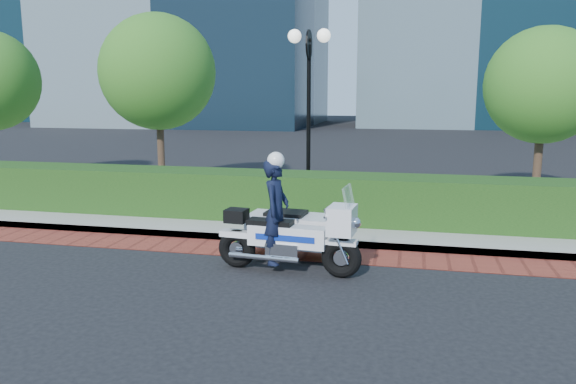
% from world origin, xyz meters
% --- Properties ---
extents(ground, '(120.00, 120.00, 0.00)m').
position_xyz_m(ground, '(0.00, 0.00, 0.00)').
color(ground, black).
rests_on(ground, ground).
extents(brick_strip, '(60.00, 1.00, 0.01)m').
position_xyz_m(brick_strip, '(0.00, 1.50, 0.01)').
color(brick_strip, maroon).
rests_on(brick_strip, ground).
extents(sidewalk, '(60.00, 8.00, 0.15)m').
position_xyz_m(sidewalk, '(0.00, 6.00, 0.07)').
color(sidewalk, gray).
rests_on(sidewalk, ground).
extents(hedge_main, '(18.00, 1.20, 1.00)m').
position_xyz_m(hedge_main, '(0.00, 3.60, 0.65)').
color(hedge_main, black).
rests_on(hedge_main, sidewalk).
extents(lamppost, '(1.02, 0.70, 4.21)m').
position_xyz_m(lamppost, '(1.00, 5.20, 2.96)').
color(lamppost, black).
rests_on(lamppost, sidewalk).
extents(tree_b, '(3.20, 3.20, 4.89)m').
position_xyz_m(tree_b, '(-3.50, 6.50, 3.43)').
color(tree_b, '#332319').
rests_on(tree_b, sidewalk).
extents(tree_c, '(2.80, 2.80, 4.30)m').
position_xyz_m(tree_c, '(6.50, 6.50, 3.05)').
color(tree_c, '#332319').
rests_on(tree_c, sidewalk).
extents(police_motorcycle, '(2.44, 1.80, 1.97)m').
position_xyz_m(police_motorcycle, '(1.49, 0.72, 0.68)').
color(police_motorcycle, black).
rests_on(police_motorcycle, ground).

